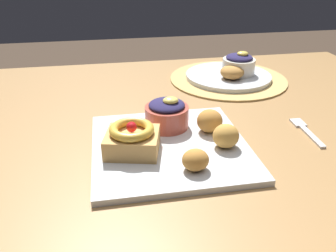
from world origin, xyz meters
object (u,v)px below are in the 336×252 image
berry_ramekin (167,114)px  back_ramekin (239,64)px  cake_slice (132,139)px  fritter_back (210,121)px  back_plate (228,76)px  front_plate (170,146)px  fritter_front (226,136)px  fritter_middle (195,160)px  back_pastry (232,72)px  fork (305,130)px

berry_ramekin → back_ramekin: size_ratio=0.97×
berry_ramekin → back_ramekin: 0.39m
cake_slice → berry_ramekin: size_ratio=1.23×
fritter_back → back_plate: size_ratio=0.21×
front_plate → fritter_front: 0.11m
berry_ramekin → fritter_middle: size_ratio=1.97×
fritter_front → fritter_back: (-0.01, 0.06, 0.00)m
fritter_middle → back_pastry: back_pastry is taller
front_plate → back_plate: size_ratio=1.19×
back_pastry → fork: bearing=-78.8°
back_plate → back_pastry: size_ratio=3.72×
fritter_back → back_pastry: size_ratio=0.78×
fritter_middle → back_ramekin: (0.24, 0.45, 0.02)m
back_ramekin → back_pastry: bearing=-131.8°
cake_slice → berry_ramekin: bearing=47.4°
fritter_back → fork: fritter_back is taller
berry_ramekin → front_plate: bearing=-95.6°
fritter_middle → fork: 0.29m
front_plate → fritter_front: size_ratio=5.94×
cake_slice → back_pastry: cake_slice is taller
fritter_front → back_plate: 0.41m
front_plate → fritter_back: (0.09, 0.04, 0.03)m
fritter_front → back_plate: (0.14, 0.39, -0.02)m
front_plate → berry_ramekin: (0.01, 0.07, 0.04)m
berry_ramekin → back_plate: 0.37m
front_plate → cake_slice: 0.08m
front_plate → back_plate: bearing=56.1°
back_plate → fritter_back: bearing=-115.3°
back_plate → berry_ramekin: bearing=-129.2°
fritter_middle → back_ramekin: back_ramekin is taller
berry_ramekin → back_plate: (0.23, 0.29, -0.03)m
front_plate → back_pastry: (0.24, 0.32, 0.03)m
fritter_back → back_ramekin: back_ramekin is taller
berry_ramekin → cake_slice: bearing=-132.6°
fritter_front → back_pastry: fritter_front is taller
fritter_front → front_plate: bearing=164.1°
back_plate → back_ramekin: (0.03, -0.00, 0.04)m
back_ramekin → back_pastry: back_ramekin is taller
fork → front_plate: bearing=97.1°
cake_slice → berry_ramekin: 0.12m
cake_slice → back_ramekin: bearing=47.3°
front_plate → cake_slice: size_ratio=2.63×
fritter_front → fritter_middle: size_ratio=1.08×
cake_slice → back_plate: size_ratio=0.45×
front_plate → back_pastry: 0.40m
fritter_middle → back_ramekin: 0.51m
cake_slice → back_pastry: size_ratio=1.68×
fritter_front → back_pastry: 0.37m
fritter_back → back_plate: fritter_back is taller
berry_ramekin → back_pastry: 0.34m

